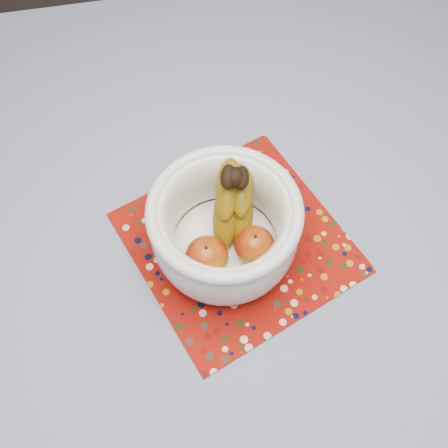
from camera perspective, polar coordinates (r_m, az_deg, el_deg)
name	(u,v)px	position (r m, az deg, el deg)	size (l,w,h in m)	color
table	(221,251)	(1.02, -0.35, -2.98)	(1.20, 1.20, 0.75)	brown
tablecloth	(221,232)	(0.95, -0.38, -0.84)	(1.32, 1.32, 0.01)	#6275A3
placemat	(238,242)	(0.93, 1.50, -1.99)	(0.35, 0.35, 0.00)	#921007
fruit_bowl	(227,223)	(0.85, 0.38, 0.14)	(0.24, 0.25, 0.18)	white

